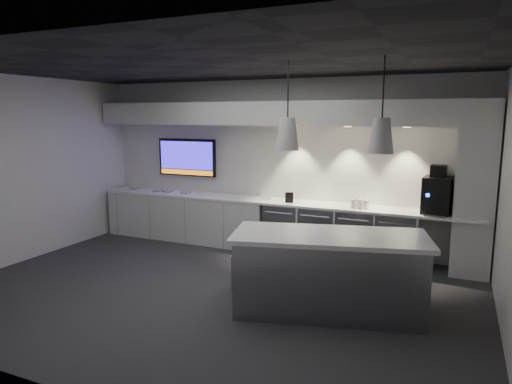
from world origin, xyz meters
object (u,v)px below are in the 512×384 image
at_px(bin, 243,273).
at_px(coffee_machine, 437,193).
at_px(island, 329,273).
at_px(wall_tv, 187,157).

bearing_deg(bin, coffee_machine, 40.06).
distance_m(island, coffee_machine, 2.52).
height_order(wall_tv, island, wall_tv).
xyz_separation_m(bin, coffee_machine, (2.32, 1.95, 0.96)).
bearing_deg(island, wall_tv, 131.31).
distance_m(wall_tv, coffee_machine, 4.61).
relative_size(wall_tv, coffee_machine, 1.70).
relative_size(wall_tv, island, 0.51).
relative_size(bin, coffee_machine, 0.66).
bearing_deg(wall_tv, coffee_machine, -3.08).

